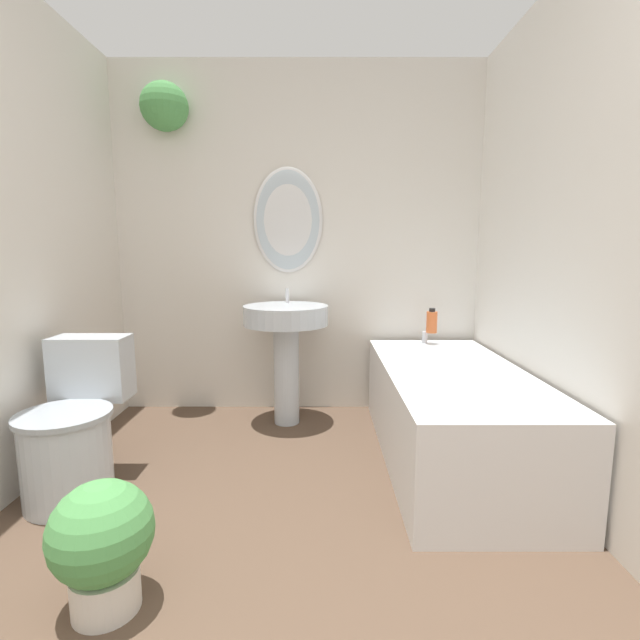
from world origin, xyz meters
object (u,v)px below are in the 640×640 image
(shampoo_bottle, at_px, (431,322))
(potted_plant, at_px, (102,541))
(toilet, at_px, (74,432))
(pedestal_sink, at_px, (286,335))
(bathtub, at_px, (452,412))

(shampoo_bottle, height_order, potted_plant, shampoo_bottle)
(toilet, xyz_separation_m, pedestal_sink, (0.92, 0.91, 0.29))
(toilet, bearing_deg, pedestal_sink, 44.64)
(pedestal_sink, xyz_separation_m, shampoo_bottle, (0.98, 0.12, 0.07))
(shampoo_bottle, bearing_deg, potted_plant, -129.37)
(pedestal_sink, bearing_deg, potted_plant, -105.82)
(pedestal_sink, distance_m, bathtub, 1.13)
(bathtub, height_order, potted_plant, bathtub)
(shampoo_bottle, xyz_separation_m, potted_plant, (-1.44, -1.75, -0.43))
(potted_plant, bearing_deg, pedestal_sink, 74.18)
(toilet, relative_size, pedestal_sink, 0.81)
(bathtub, bearing_deg, shampoo_bottle, 87.02)
(bathtub, distance_m, potted_plant, 1.78)
(toilet, distance_m, pedestal_sink, 1.33)
(toilet, bearing_deg, bathtub, 11.24)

